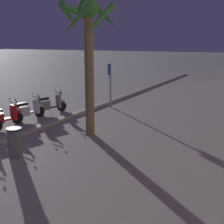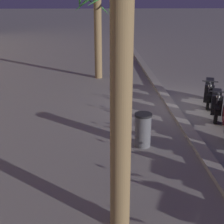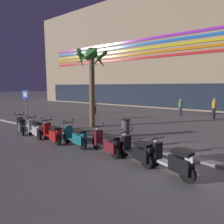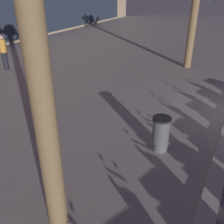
{
  "view_description": "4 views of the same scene",
  "coord_description": "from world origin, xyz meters",
  "px_view_note": "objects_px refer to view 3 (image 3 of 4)",
  "views": [
    {
      "loc": [
        3.46,
        8.89,
        3.61
      ],
      "look_at": [
        -5.23,
        4.31,
        1.3
      ],
      "focal_mm": 48.72,
      "sensor_mm": 36.0,
      "label": 1
    },
    {
      "loc": [
        -10.88,
        3.13,
        3.9
      ],
      "look_at": [
        -4.15,
        2.81,
        1.38
      ],
      "focal_mm": 49.68,
      "sensor_mm": 36.0,
      "label": 2
    },
    {
      "loc": [
        2.11,
        -6.68,
        2.68
      ],
      "look_at": [
        -5.6,
        4.03,
        0.92
      ],
      "focal_mm": 30.7,
      "sensor_mm": 36.0,
      "label": 3
    },
    {
      "loc": [
        -8.71,
        0.35,
        3.98
      ],
      "look_at": [
        -3.58,
        3.14,
        0.99
      ],
      "focal_mm": 40.7,
      "sensor_mm": 36.0,
      "label": 4
    }
  ],
  "objects_px": {
    "scooter_grey_mid_front": "(21,126)",
    "scooter_teal_mid_rear": "(76,137)",
    "pedestrian_by_palm_tree": "(95,106)",
    "scooter_maroon_second_in_line": "(107,143)",
    "scooter_red_gap_after_mid": "(53,134)",
    "pedestrian_strolling_near_curb": "(180,107)",
    "scooter_black_mid_centre": "(137,151)",
    "crossing_sign": "(26,103)",
    "pedestrian_window_shopping": "(214,108)",
    "scooter_black_lead_nearest": "(173,161)",
    "litter_bin": "(126,128)",
    "palm_tree_near_sign": "(91,69)",
    "scooter_silver_last_in_row": "(35,129)"
  },
  "relations": [
    {
      "from": "scooter_grey_mid_front",
      "to": "scooter_teal_mid_rear",
      "type": "bearing_deg",
      "value": 1.49
    },
    {
      "from": "scooter_grey_mid_front",
      "to": "pedestrian_by_palm_tree",
      "type": "relative_size",
      "value": 1.15
    },
    {
      "from": "scooter_grey_mid_front",
      "to": "scooter_maroon_second_in_line",
      "type": "distance_m",
      "value": 6.03
    },
    {
      "from": "scooter_red_gap_after_mid",
      "to": "pedestrian_strolling_near_curb",
      "type": "height_order",
      "value": "pedestrian_strolling_near_curb"
    },
    {
      "from": "scooter_red_gap_after_mid",
      "to": "scooter_black_mid_centre",
      "type": "relative_size",
      "value": 1.05
    },
    {
      "from": "scooter_grey_mid_front",
      "to": "crossing_sign",
      "type": "height_order",
      "value": "crossing_sign"
    },
    {
      "from": "scooter_teal_mid_rear",
      "to": "pedestrian_window_shopping",
      "type": "bearing_deg",
      "value": 72.43
    },
    {
      "from": "scooter_black_lead_nearest",
      "to": "crossing_sign",
      "type": "height_order",
      "value": "crossing_sign"
    },
    {
      "from": "pedestrian_by_palm_tree",
      "to": "scooter_grey_mid_front",
      "type": "bearing_deg",
      "value": -77.47
    },
    {
      "from": "scooter_maroon_second_in_line",
      "to": "litter_bin",
      "type": "bearing_deg",
      "value": 106.93
    },
    {
      "from": "scooter_black_mid_centre",
      "to": "crossing_sign",
      "type": "xyz_separation_m",
      "value": [
        -10.29,
        1.97,
        1.06
      ]
    },
    {
      "from": "scooter_teal_mid_rear",
      "to": "palm_tree_near_sign",
      "type": "height_order",
      "value": "palm_tree_near_sign"
    },
    {
      "from": "crossing_sign",
      "to": "pedestrian_by_palm_tree",
      "type": "xyz_separation_m",
      "value": [
        0.95,
        6.61,
        -0.72
      ]
    },
    {
      "from": "scooter_grey_mid_front",
      "to": "scooter_black_lead_nearest",
      "type": "relative_size",
      "value": 0.99
    },
    {
      "from": "pedestrian_strolling_near_curb",
      "to": "scooter_teal_mid_rear",
      "type": "bearing_deg",
      "value": -94.6
    },
    {
      "from": "scooter_silver_last_in_row",
      "to": "scooter_teal_mid_rear",
      "type": "height_order",
      "value": "same"
    },
    {
      "from": "scooter_grey_mid_front",
      "to": "palm_tree_near_sign",
      "type": "distance_m",
      "value": 5.44
    },
    {
      "from": "scooter_grey_mid_front",
      "to": "litter_bin",
      "type": "bearing_deg",
      "value": 29.49
    },
    {
      "from": "scooter_silver_last_in_row",
      "to": "scooter_black_lead_nearest",
      "type": "xyz_separation_m",
      "value": [
        7.26,
        -0.08,
        0.01
      ]
    },
    {
      "from": "scooter_red_gap_after_mid",
      "to": "scooter_maroon_second_in_line",
      "type": "distance_m",
      "value": 3.07
    },
    {
      "from": "scooter_red_gap_after_mid",
      "to": "pedestrian_window_shopping",
      "type": "height_order",
      "value": "pedestrian_window_shopping"
    },
    {
      "from": "scooter_black_mid_centre",
      "to": "scooter_black_lead_nearest",
      "type": "height_order",
      "value": "scooter_black_mid_centre"
    },
    {
      "from": "palm_tree_near_sign",
      "to": "scooter_silver_last_in_row",
      "type": "bearing_deg",
      "value": -98.21
    },
    {
      "from": "pedestrian_window_shopping",
      "to": "pedestrian_by_palm_tree",
      "type": "xyz_separation_m",
      "value": [
        -10.05,
        -3.45,
        -0.15
      ]
    },
    {
      "from": "scooter_red_gap_after_mid",
      "to": "crossing_sign",
      "type": "height_order",
      "value": "crossing_sign"
    },
    {
      "from": "crossing_sign",
      "to": "palm_tree_near_sign",
      "type": "xyz_separation_m",
      "value": [
        4.91,
        1.73,
        2.3
      ]
    },
    {
      "from": "crossing_sign",
      "to": "litter_bin",
      "type": "height_order",
      "value": "crossing_sign"
    },
    {
      "from": "scooter_black_mid_centre",
      "to": "scooter_grey_mid_front",
      "type": "bearing_deg",
      "value": -179.47
    },
    {
      "from": "pedestrian_by_palm_tree",
      "to": "scooter_red_gap_after_mid",
      "type": "bearing_deg",
      "value": -60.82
    },
    {
      "from": "scooter_black_lead_nearest",
      "to": "pedestrian_strolling_near_curb",
      "type": "relative_size",
      "value": 1.14
    },
    {
      "from": "scooter_maroon_second_in_line",
      "to": "pedestrian_strolling_near_curb",
      "type": "height_order",
      "value": "pedestrian_strolling_near_curb"
    },
    {
      "from": "scooter_maroon_second_in_line",
      "to": "pedestrian_by_palm_tree",
      "type": "height_order",
      "value": "pedestrian_by_palm_tree"
    },
    {
      "from": "scooter_grey_mid_front",
      "to": "pedestrian_by_palm_tree",
      "type": "bearing_deg",
      "value": 102.53
    },
    {
      "from": "scooter_grey_mid_front",
      "to": "pedestrian_window_shopping",
      "type": "bearing_deg",
      "value": 56.12
    },
    {
      "from": "pedestrian_strolling_near_curb",
      "to": "pedestrian_window_shopping",
      "type": "xyz_separation_m",
      "value": [
        2.81,
        -0.25,
        0.13
      ]
    },
    {
      "from": "scooter_black_mid_centre",
      "to": "pedestrian_window_shopping",
      "type": "bearing_deg",
      "value": 86.63
    },
    {
      "from": "pedestrian_window_shopping",
      "to": "crossing_sign",
      "type": "bearing_deg",
      "value": -137.56
    },
    {
      "from": "scooter_silver_last_in_row",
      "to": "crossing_sign",
      "type": "relative_size",
      "value": 0.71
    },
    {
      "from": "scooter_black_lead_nearest",
      "to": "scooter_teal_mid_rear",
      "type": "bearing_deg",
      "value": 176.79
    },
    {
      "from": "scooter_silver_last_in_row",
      "to": "scooter_red_gap_after_mid",
      "type": "height_order",
      "value": "same"
    },
    {
      "from": "crossing_sign",
      "to": "pedestrian_strolling_near_curb",
      "type": "bearing_deg",
      "value": 51.55
    },
    {
      "from": "scooter_teal_mid_rear",
      "to": "crossing_sign",
      "type": "relative_size",
      "value": 0.75
    },
    {
      "from": "scooter_grey_mid_front",
      "to": "scooter_silver_last_in_row",
      "type": "xyz_separation_m",
      "value": [
        1.48,
        -0.05,
        -0.01
      ]
    },
    {
      "from": "scooter_teal_mid_rear",
      "to": "scooter_black_lead_nearest",
      "type": "height_order",
      "value": "scooter_teal_mid_rear"
    },
    {
      "from": "scooter_silver_last_in_row",
      "to": "scooter_maroon_second_in_line",
      "type": "xyz_separation_m",
      "value": [
        4.54,
        0.23,
        -0.01
      ]
    },
    {
      "from": "scooter_maroon_second_in_line",
      "to": "scooter_black_mid_centre",
      "type": "bearing_deg",
      "value": -4.41
    },
    {
      "from": "scooter_silver_last_in_row",
      "to": "crossing_sign",
      "type": "xyz_separation_m",
      "value": [
        -4.36,
        2.1,
        1.05
      ]
    },
    {
      "from": "scooter_silver_last_in_row",
      "to": "pedestrian_window_shopping",
      "type": "relative_size",
      "value": 0.97
    },
    {
      "from": "scooter_silver_last_in_row",
      "to": "pedestrian_by_palm_tree",
      "type": "bearing_deg",
      "value": 111.37
    },
    {
      "from": "scooter_black_lead_nearest",
      "to": "pedestrian_strolling_near_curb",
      "type": "xyz_separation_m",
      "value": [
        -3.44,
        12.49,
        0.34
      ]
    }
  ]
}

